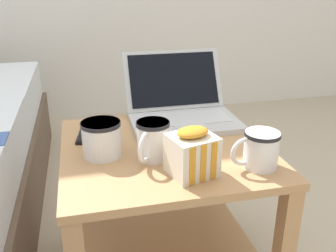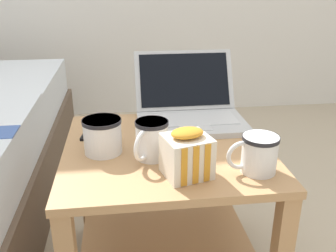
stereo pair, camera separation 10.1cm
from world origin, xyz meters
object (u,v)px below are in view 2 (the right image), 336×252
mug_front_left (103,134)px  snack_bag (187,154)px  mug_front_right (258,152)px  mug_mid_center (151,138)px  laptop (189,109)px  cell_phone (97,131)px

mug_front_left → snack_bag: 0.26m
mug_front_left → mug_front_right: 0.42m
mug_mid_center → snack_bag: snack_bag is taller
laptop → mug_mid_center: 0.30m
mug_mid_center → snack_bag: size_ratio=0.94×
mug_front_left → cell_phone: mug_front_left is taller
mug_front_left → mug_front_right: size_ratio=1.11×
mug_mid_center → snack_bag: (0.08, -0.10, -0.00)m
mug_front_right → cell_phone: bearing=143.3°
laptop → mug_front_left: size_ratio=2.37×
mug_mid_center → cell_phone: bearing=128.0°
laptop → mug_front_right: laptop is taller
mug_front_right → mug_mid_center: size_ratio=1.09×
mug_front_left → snack_bag: bearing=-37.3°
laptop → mug_front_right: (0.11, -0.37, 0.01)m
mug_front_left → cell_phone: (-0.03, 0.14, -0.05)m
mug_mid_center → cell_phone: mug_mid_center is taller
laptop → mug_front_right: 0.38m
mug_front_right → laptop: bearing=106.1°
laptop → cell_phone: size_ratio=2.28×
snack_bag → cell_phone: bearing=127.7°
laptop → snack_bag: bearing=-101.3°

